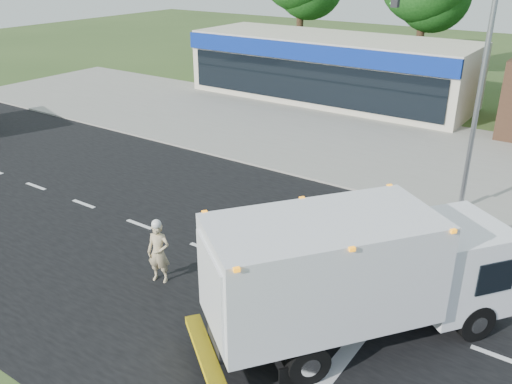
# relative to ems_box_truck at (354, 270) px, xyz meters

# --- Properties ---
(ground) EXTENTS (120.00, 120.00, 0.00)m
(ground) POSITION_rel_ems_box_truck_xyz_m (-2.79, 1.39, -1.98)
(ground) COLOR #385123
(ground) RESTS_ON ground
(road_asphalt) EXTENTS (60.00, 14.00, 0.02)m
(road_asphalt) POSITION_rel_ems_box_truck_xyz_m (-2.79, 1.39, -1.98)
(road_asphalt) COLOR black
(road_asphalt) RESTS_ON ground
(sidewalk) EXTENTS (60.00, 2.40, 0.12)m
(sidewalk) POSITION_rel_ems_box_truck_xyz_m (-2.79, 9.59, -1.92)
(sidewalk) COLOR gray
(sidewalk) RESTS_ON ground
(parking_apron) EXTENTS (60.00, 9.00, 0.02)m
(parking_apron) POSITION_rel_ems_box_truck_xyz_m (-2.79, 15.39, -1.97)
(parking_apron) COLOR gray
(parking_apron) RESTS_ON ground
(lane_markings) EXTENTS (55.20, 7.00, 0.01)m
(lane_markings) POSITION_rel_ems_box_truck_xyz_m (-1.44, 0.03, -1.97)
(lane_markings) COLOR silver
(lane_markings) RESTS_ON road_asphalt
(ems_box_truck) EXTENTS (6.56, 7.64, 3.44)m
(ems_box_truck) POSITION_rel_ems_box_truck_xyz_m (0.00, 0.00, 0.00)
(ems_box_truck) COLOR black
(ems_box_truck) RESTS_ON ground
(emergency_worker) EXTENTS (0.79, 0.64, 1.99)m
(emergency_worker) POSITION_rel_ems_box_truck_xyz_m (-5.68, -0.77, -1.01)
(emergency_worker) COLOR tan
(emergency_worker) RESTS_ON ground
(retail_strip_mall) EXTENTS (18.00, 6.20, 4.00)m
(retail_strip_mall) POSITION_rel_ems_box_truck_xyz_m (-11.79, 21.31, 0.03)
(retail_strip_mall) COLOR beige
(retail_strip_mall) RESTS_ON ground
(traffic_signal_pole) EXTENTS (3.51, 0.25, 8.00)m
(traffic_signal_pole) POSITION_rel_ems_box_truck_xyz_m (-0.43, 8.99, 2.94)
(traffic_signal_pole) COLOR gray
(traffic_signal_pole) RESTS_ON ground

